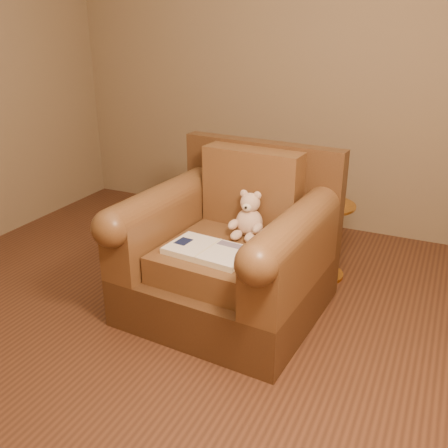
% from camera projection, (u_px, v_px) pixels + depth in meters
% --- Properties ---
extents(floor, '(4.00, 4.00, 0.00)m').
position_uv_depth(floor, '(167.00, 328.00, 2.98)').
color(floor, '#532F1C').
rests_on(floor, ground).
extents(room, '(4.02, 4.02, 2.71)m').
position_uv_depth(room, '(151.00, 18.00, 2.32)').
color(room, '#867052').
rests_on(room, ground).
extents(armchair, '(1.17, 1.12, 0.99)m').
position_uv_depth(armchair, '(232.00, 251.00, 3.08)').
color(armchair, '#4A2E18').
rests_on(armchair, floor).
extents(teddy_bear, '(0.21, 0.23, 0.29)m').
position_uv_depth(teddy_bear, '(249.00, 219.00, 3.04)').
color(teddy_bear, beige).
rests_on(teddy_bear, armchair).
extents(guidebook, '(0.50, 0.33, 0.04)m').
position_uv_depth(guidebook, '(208.00, 251.00, 2.84)').
color(guidebook, beige).
rests_on(guidebook, armchair).
extents(side_table, '(0.39, 0.39, 0.55)m').
position_uv_depth(side_table, '(324.00, 238.00, 3.48)').
color(side_table, gold).
rests_on(side_table, floor).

